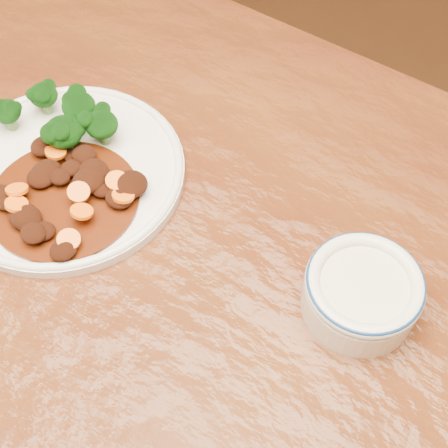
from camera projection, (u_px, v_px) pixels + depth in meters
The scene contains 5 objects.
dining_table at pixel (168, 341), 0.68m from camera, with size 1.55×0.98×0.75m.
dinner_plate at pixel (65, 171), 0.71m from camera, with size 0.27×0.27×0.02m.
broccoli_florets at pixel (64, 117), 0.71m from camera, with size 0.14×0.09×0.05m.
mince_stew at pixel (65, 192), 0.67m from camera, with size 0.16×0.16×0.03m.
dip_bowl at pixel (362, 292), 0.60m from camera, with size 0.11×0.11×0.05m.
Camera 1 is at (0.23, -0.19, 1.30)m, focal length 50.00 mm.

